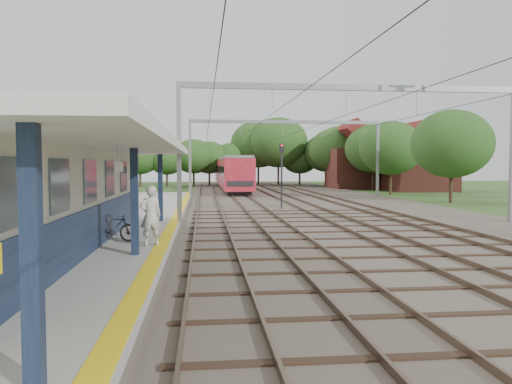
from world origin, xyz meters
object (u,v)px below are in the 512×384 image
person (151,216)px  signal_post (282,168)px  bicycle (114,228)px  train (230,172)px

person → signal_post: size_ratio=0.45×
bicycle → signal_post: 17.34m
person → bicycle: size_ratio=1.24×
train → signal_post: bearing=-86.5°
person → signal_post: 17.61m
bicycle → train: train is taller
signal_post → train: bearing=107.8°
train → bicycle: bearing=-98.1°
person → train: 46.93m
person → bicycle: 1.79m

